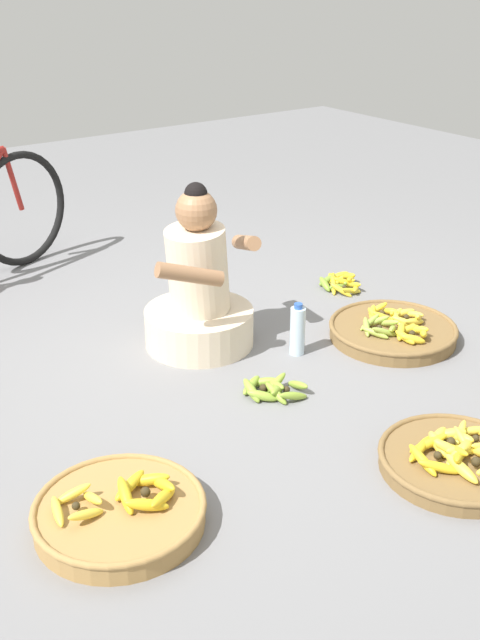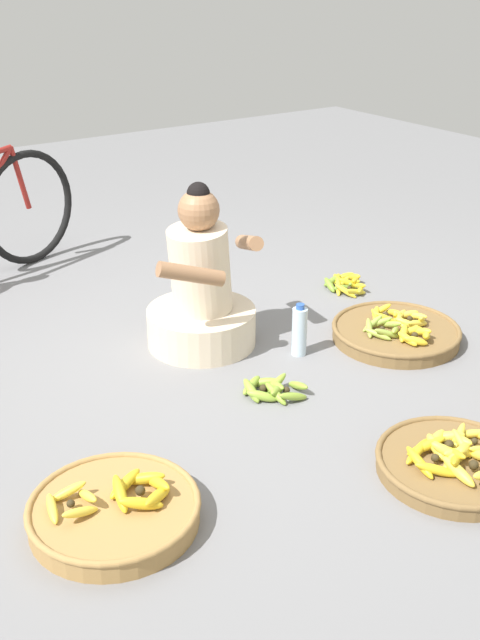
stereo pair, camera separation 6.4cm
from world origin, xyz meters
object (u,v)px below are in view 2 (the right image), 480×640
object	(u,v)px
vendor_woman_front	(201,295)
loose_bananas_near_bicycle	(345,283)
water_bottle	(299,331)
banana_basket_back_left	(115,510)
banana_basket_front_right	(454,462)
loose_bananas_back_right	(271,389)
banana_basket_front_left	(396,332)

from	to	relation	value
vendor_woman_front	loose_bananas_near_bicycle	xyz separation A→B (m)	(1.03, 0.13, -0.23)
vendor_woman_front	water_bottle	world-z (taller)	vendor_woman_front
loose_bananas_near_bicycle	water_bottle	xyz separation A→B (m)	(-0.71, -0.48, 0.09)
banana_basket_back_left	banana_basket_front_right	world-z (taller)	banana_basket_back_left
vendor_woman_front	loose_bananas_back_right	distance (m)	0.62
banana_basket_front_right	water_bottle	xyz separation A→B (m)	(0.11, 1.04, 0.08)
loose_bananas_back_right	loose_bananas_near_bicycle	bearing A→B (deg)	34.37
banana_basket_front_left	loose_bananas_near_bicycle	world-z (taller)	banana_basket_front_left
vendor_woman_front	water_bottle	bearing A→B (deg)	-47.60
vendor_woman_front	banana_basket_front_right	distance (m)	1.42
water_bottle	loose_bananas_near_bicycle	bearing A→B (deg)	34.11
vendor_woman_front	banana_basket_back_left	world-z (taller)	vendor_woman_front
banana_basket_back_left	banana_basket_front_left	size ratio (longest dim) A/B	0.92
vendor_woman_front	loose_bananas_near_bicycle	bearing A→B (deg)	7.39
banana_basket_back_left	vendor_woman_front	bearing A→B (deg)	45.84
vendor_woman_front	loose_bananas_back_right	xyz separation A→B (m)	(-0.01, -0.58, -0.22)
vendor_woman_front	banana_basket_back_left	size ratio (longest dim) A/B	1.39
banana_basket_front_left	loose_bananas_near_bicycle	bearing A→B (deg)	70.16
loose_bananas_near_bicycle	banana_basket_front_left	bearing A→B (deg)	-109.84
loose_bananas_near_bicycle	vendor_woman_front	bearing A→B (deg)	-172.61
loose_bananas_near_bicycle	water_bottle	distance (m)	0.86
banana_basket_front_right	loose_bananas_near_bicycle	bearing A→B (deg)	61.75
banana_basket_back_left	loose_bananas_near_bicycle	size ratio (longest dim) A/B	1.98
vendor_woman_front	banana_basket_front_left	world-z (taller)	vendor_woman_front
banana_basket_front_left	water_bottle	distance (m)	0.51
banana_basket_back_left	loose_bananas_near_bicycle	distance (m)	2.22
banana_basket_front_left	water_bottle	xyz separation A→B (m)	(-0.48, 0.15, 0.08)
banana_basket_back_left	loose_bananas_near_bicycle	xyz separation A→B (m)	(1.95, 1.08, -0.02)
banana_basket_front_left	vendor_woman_front	bearing A→B (deg)	148.07
vendor_woman_front	banana_basket_back_left	distance (m)	1.33
vendor_woman_front	banana_basket_front_right	xyz separation A→B (m)	(0.21, -1.39, -0.21)
banana_basket_back_left	banana_basket_front_right	xyz separation A→B (m)	(1.13, -0.44, -0.01)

